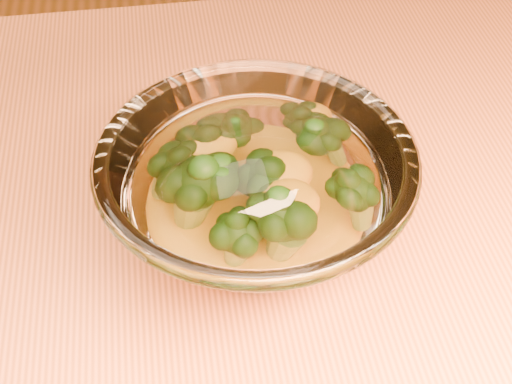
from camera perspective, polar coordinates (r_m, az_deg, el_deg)
table at (r=0.66m, az=-8.01°, el=-11.30°), size 1.20×0.80×0.75m
glass_bowl at (r=0.55m, az=-0.00°, el=-0.38°), size 0.24×0.24×0.11m
cheese_sauce at (r=0.56m, az=0.00°, el=-1.98°), size 0.12×0.12×0.03m
broccoli_heap at (r=0.54m, az=-0.13°, el=1.01°), size 0.15×0.15×0.07m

